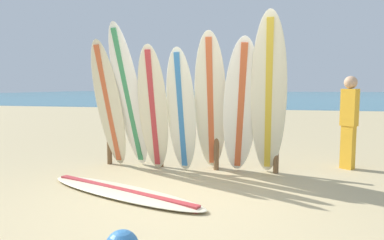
# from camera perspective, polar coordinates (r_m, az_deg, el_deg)

# --- Properties ---
(ground_plane) EXTENTS (120.00, 120.00, 0.00)m
(ground_plane) POSITION_cam_1_polar(r_m,az_deg,el_deg) (4.40, -2.24, -13.49)
(ground_plane) COLOR tan
(ocean_water) EXTENTS (120.00, 80.00, 0.01)m
(ocean_water) POSITION_cam_1_polar(r_m,az_deg,el_deg) (62.03, 12.11, 4.09)
(ocean_water) COLOR teal
(ocean_water) RESTS_ON ground
(surfboard_rack) EXTENTS (3.11, 0.09, 1.07)m
(surfboard_rack) POSITION_cam_1_polar(r_m,az_deg,el_deg) (6.02, -0.65, -1.71)
(surfboard_rack) COLOR brown
(surfboard_rack) RESTS_ON ground
(surfboard_leaning_far_left) EXTENTS (0.60, 0.78, 2.22)m
(surfboard_leaning_far_left) POSITION_cam_1_polar(r_m,az_deg,el_deg) (6.18, -13.56, 2.38)
(surfboard_leaning_far_left) COLOR beige
(surfboard_leaning_far_left) RESTS_ON ground
(surfboard_leaning_left) EXTENTS (0.61, 1.00, 2.46)m
(surfboard_leaning_left) POSITION_cam_1_polar(r_m,az_deg,el_deg) (5.98, -10.39, 3.52)
(surfboard_leaning_left) COLOR white
(surfboard_leaning_left) RESTS_ON ground
(surfboard_leaning_center_left) EXTENTS (0.53, 0.66, 2.10)m
(surfboard_leaning_center_left) POSITION_cam_1_polar(r_m,az_deg,el_deg) (5.74, -6.43, 1.70)
(surfboard_leaning_center_left) COLOR beige
(surfboard_leaning_center_left) RESTS_ON ground
(surfboard_leaning_center) EXTENTS (0.53, 0.54, 2.06)m
(surfboard_leaning_center) POSITION_cam_1_polar(r_m,az_deg,el_deg) (5.67, -1.79, 1.47)
(surfboard_leaning_center) COLOR silver
(surfboard_leaning_center) RESTS_ON ground
(surfboard_leaning_center_right) EXTENTS (0.62, 1.09, 2.27)m
(surfboard_leaning_center_right) POSITION_cam_1_polar(r_m,az_deg,el_deg) (5.62, 3.09, 2.49)
(surfboard_leaning_center_right) COLOR silver
(surfboard_leaning_center_right) RESTS_ON ground
(surfboard_leaning_right) EXTENTS (0.72, 1.08, 2.16)m
(surfboard_leaning_right) POSITION_cam_1_polar(r_m,az_deg,el_deg) (5.46, 8.02, 1.79)
(surfboard_leaning_right) COLOR white
(surfboard_leaning_right) RESTS_ON ground
(surfboard_leaning_far_right) EXTENTS (0.55, 1.15, 2.48)m
(surfboard_leaning_far_right) POSITION_cam_1_polar(r_m,az_deg,el_deg) (5.36, 12.54, 3.36)
(surfboard_leaning_far_right) COLOR silver
(surfboard_leaning_far_right) RESTS_ON ground
(surfboard_lying_on_sand) EXTENTS (2.69, 1.45, 0.08)m
(surfboard_lying_on_sand) POSITION_cam_1_polar(r_m,az_deg,el_deg) (4.80, -11.60, -11.51)
(surfboard_lying_on_sand) COLOR beige
(surfboard_lying_on_sand) RESTS_ON ground
(beachgoer_standing) EXTENTS (0.31, 0.29, 1.62)m
(beachgoer_standing) POSITION_cam_1_polar(r_m,az_deg,el_deg) (6.55, 24.54, 0.27)
(beachgoer_standing) COLOR gold
(beachgoer_standing) RESTS_ON ground
(small_boat_offshore) EXTENTS (1.05, 2.71, 0.71)m
(small_boat_offshore) POSITION_cam_1_polar(r_m,az_deg,el_deg) (32.95, 12.71, 3.35)
(small_boat_offshore) COLOR silver
(small_boat_offshore) RESTS_ON ocean_water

